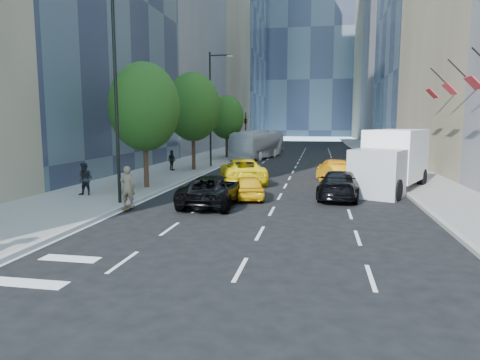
% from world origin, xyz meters
% --- Properties ---
extents(ground, '(160.00, 160.00, 0.00)m').
position_xyz_m(ground, '(0.00, 0.00, 0.00)').
color(ground, black).
rests_on(ground, ground).
extents(sidewalk_left, '(6.00, 120.00, 0.15)m').
position_xyz_m(sidewalk_left, '(-9.00, 30.00, 0.07)').
color(sidewalk_left, slate).
rests_on(sidewalk_left, ground).
extents(sidewalk_right, '(4.00, 120.00, 0.15)m').
position_xyz_m(sidewalk_right, '(10.00, 30.00, 0.07)').
color(sidewalk_right, slate).
rests_on(sidewalk_right, ground).
extents(tower_left_end, '(20.00, 28.00, 60.00)m').
position_xyz_m(tower_left_end, '(-22.00, 92.00, 30.00)').
color(tower_left_end, '#2D3346').
rests_on(tower_left_end, ground).
extents(tower_right_far, '(20.00, 24.00, 50.00)m').
position_xyz_m(tower_right_far, '(22.00, 98.00, 25.00)').
color(tower_right_far, '#756C51').
rests_on(tower_right_far, ground).
extents(lamp_near, '(2.13, 0.22, 10.00)m').
position_xyz_m(lamp_near, '(-6.32, 4.00, 5.81)').
color(lamp_near, black).
rests_on(lamp_near, sidewalk_left).
extents(lamp_far, '(2.13, 0.22, 10.00)m').
position_xyz_m(lamp_far, '(-6.32, 22.00, 5.81)').
color(lamp_far, black).
rests_on(lamp_far, sidewalk_left).
extents(tree_near, '(4.20, 4.20, 7.46)m').
position_xyz_m(tree_near, '(-7.20, 9.00, 4.97)').
color(tree_near, black).
rests_on(tree_near, sidewalk_left).
extents(tree_mid, '(4.50, 4.50, 7.99)m').
position_xyz_m(tree_mid, '(-7.20, 19.00, 5.32)').
color(tree_mid, black).
rests_on(tree_mid, sidewalk_left).
extents(tree_far, '(3.90, 3.90, 6.92)m').
position_xyz_m(tree_far, '(-7.20, 32.00, 4.62)').
color(tree_far, black).
rests_on(tree_far, sidewalk_left).
extents(traffic_signal, '(2.48, 0.53, 5.20)m').
position_xyz_m(traffic_signal, '(-6.40, 40.00, 4.23)').
color(traffic_signal, black).
rests_on(traffic_signal, sidewalk_left).
extents(facade_flags, '(1.85, 13.30, 2.05)m').
position_xyz_m(facade_flags, '(10.64, 10.00, 6.18)').
color(facade_flags, black).
rests_on(facade_flags, ground).
extents(skateboarder, '(0.75, 0.53, 1.94)m').
position_xyz_m(skateboarder, '(-5.60, 3.00, 0.97)').
color(skateboarder, brown).
rests_on(skateboarder, ground).
extents(black_sedan_lincoln, '(2.61, 5.43, 1.49)m').
position_xyz_m(black_sedan_lincoln, '(-2.00, 5.00, 0.75)').
color(black_sedan_lincoln, black).
rests_on(black_sedan_lincoln, ground).
extents(black_sedan_mercedes, '(2.65, 5.41, 1.51)m').
position_xyz_m(black_sedan_mercedes, '(4.20, 8.00, 0.76)').
color(black_sedan_mercedes, black).
rests_on(black_sedan_mercedes, ground).
extents(taxi_a, '(2.40, 4.02, 1.28)m').
position_xyz_m(taxi_a, '(-0.62, 7.10, 0.64)').
color(taxi_a, '#E0A30B').
rests_on(taxi_a, ground).
extents(taxi_b, '(2.65, 4.37, 1.36)m').
position_xyz_m(taxi_b, '(4.20, 13.54, 0.68)').
color(taxi_b, orange).
rests_on(taxi_b, ground).
extents(taxi_c, '(4.31, 6.45, 1.64)m').
position_xyz_m(taxi_c, '(-2.00, 13.00, 0.82)').
color(taxi_c, yellow).
rests_on(taxi_c, ground).
extents(taxi_d, '(2.67, 5.35, 1.49)m').
position_xyz_m(taxi_d, '(4.20, 15.50, 0.75)').
color(taxi_d, '#FFA10D').
rests_on(taxi_d, ground).
extents(city_bus, '(4.81, 11.68, 3.17)m').
position_xyz_m(city_bus, '(-3.70, 32.79, 1.58)').
color(city_bus, silver).
rests_on(city_bus, ground).
extents(box_truck, '(5.55, 8.01, 3.62)m').
position_xyz_m(box_truck, '(7.34, 11.31, 1.84)').
color(box_truck, white).
rests_on(box_truck, ground).
extents(pedestrian_a, '(0.89, 0.71, 1.78)m').
position_xyz_m(pedestrian_a, '(-9.28, 5.62, 1.04)').
color(pedestrian_a, black).
rests_on(pedestrian_a, sidewalk_left).
extents(pedestrian_b, '(1.02, 0.91, 1.66)m').
position_xyz_m(pedestrian_b, '(-8.76, 18.00, 0.98)').
color(pedestrian_b, black).
rests_on(pedestrian_b, sidewalk_left).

